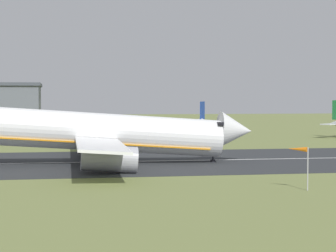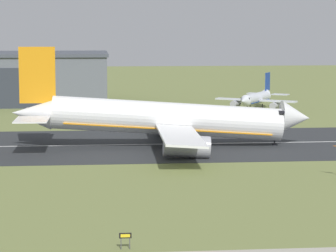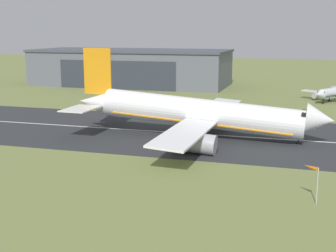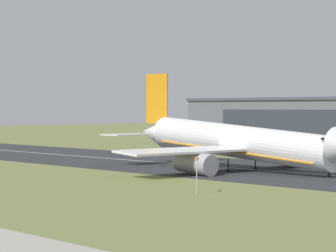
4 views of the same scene
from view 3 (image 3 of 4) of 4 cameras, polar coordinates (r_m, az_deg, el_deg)
name	(u,v)px [view 3 (image 3 of 4)]	position (r m, az deg, el deg)	size (l,w,h in m)	color
ground_plane	(39,236)	(57.28, -15.50, -12.83)	(718.16, 718.16, 0.00)	olive
runway_strip	(175,133)	(108.27, 0.89, -0.81)	(478.16, 43.76, 0.06)	#2B2D30
runway_centreline	(175,132)	(108.26, 0.89, -0.79)	(430.35, 0.70, 0.01)	silver
hangar_building	(131,67)	(203.94, -4.52, 7.15)	(83.57, 34.03, 15.21)	slate
airplane_landing	(199,114)	(102.76, 3.81, 1.48)	(57.86, 57.93, 19.30)	white
airplane_parked_west	(335,92)	(164.73, 19.68, 3.91)	(21.71, 22.28, 9.90)	silver
windsock_pole	(311,169)	(66.95, 17.08, -5.04)	(2.19, 2.11, 5.24)	#B7B7BC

